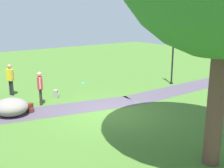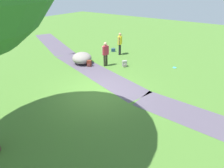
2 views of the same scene
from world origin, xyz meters
TOP-DOWN VIEW (x-y plane):
  - ground_plane at (0.00, 0.00)m, footprint 48.00×48.00m
  - footpath_segment_near at (-6.00, -0.67)m, footprint 8.05×1.90m
  - footpath_segment_mid at (1.84, -1.90)m, footprint 8.14×3.74m
  - lamp_post at (-6.21, -1.84)m, footprint 0.28×0.28m
  - lawn_boulder at (3.44, -2.46)m, footprint 1.92×1.93m
  - woman_with_handbag at (2.38, -5.51)m, footprint 0.33×0.50m
  - man_near_boulder at (1.85, -3.02)m, footprint 0.36×0.49m
  - backpack_by_boulder at (2.67, -2.33)m, footprint 0.34×0.34m
  - spare_backpack_on_lawn at (0.75, -3.64)m, footprint 0.35×0.35m
  - frisbee_on_grass at (-2.00, -5.36)m, footprint 0.23×0.23m

SIDE VIEW (x-z plane):
  - ground_plane at x=0.00m, z-range 0.00..0.00m
  - footpath_segment_near at x=-6.00m, z-range 0.00..0.01m
  - footpath_segment_mid at x=1.84m, z-range 0.00..0.01m
  - frisbee_on_grass at x=-2.00m, z-range 0.00..0.02m
  - backpack_by_boulder at x=2.67m, z-range -0.01..0.39m
  - spare_backpack_on_lawn at x=0.75m, z-range -0.01..0.39m
  - lawn_boulder at x=3.44m, z-range 0.00..0.73m
  - man_near_boulder at x=1.85m, z-range 0.12..1.70m
  - woman_with_handbag at x=2.38m, z-range 0.13..1.78m
  - lamp_post at x=-6.21m, z-range 0.40..3.62m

